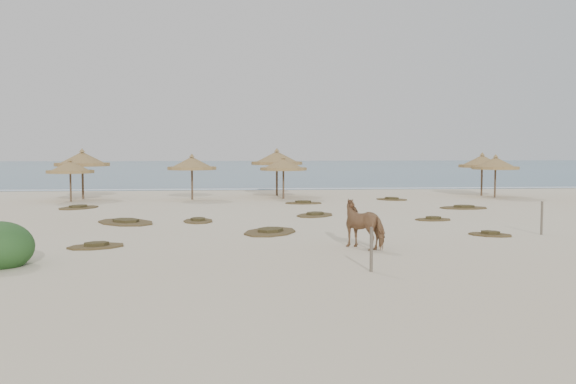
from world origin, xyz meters
name	(u,v)px	position (x,y,z in m)	size (l,w,h in m)	color
ground	(282,240)	(0.00, 0.00, 0.00)	(160.00, 160.00, 0.00)	beige
ocean	(244,168)	(0.00, 75.00, 0.00)	(200.00, 100.00, 0.01)	#265374
foam_line	(255,189)	(0.00, 26.00, 0.00)	(70.00, 0.60, 0.01)	silver
palapa_0	(70,168)	(-10.86, 16.00, 1.95)	(3.24, 3.24, 2.51)	#4F3928
palapa_1	(82,160)	(-10.60, 17.81, 2.36)	(4.03, 4.03, 3.04)	#4F3928
palapa_2	(192,164)	(-4.06, 16.85, 2.12)	(3.11, 3.11, 2.73)	#4F3928
palapa_3	(283,165)	(1.38, 17.10, 2.04)	(3.00, 3.00, 2.64)	#4F3928
palapa_4	(277,159)	(1.16, 19.64, 2.37)	(3.65, 3.65, 3.05)	#4F3928
palapa_5	(482,162)	(14.22, 18.43, 2.16)	(3.71, 3.71, 2.79)	#4F3928
palapa_6	(496,164)	(14.45, 16.86, 2.08)	(3.77, 3.77, 2.68)	#4F3928
horse	(365,224)	(2.42, -2.01, 0.74)	(0.80, 1.75, 1.48)	olive
fence_post_near	(371,249)	(1.80, -5.74, 0.56)	(0.08, 0.08, 1.12)	brown
fence_post_far	(542,218)	(9.28, 0.43, 0.59)	(0.09, 0.09, 1.19)	brown
scrub_1	(126,222)	(-6.03, 5.25, 0.05)	(3.37, 3.58, 0.16)	brown
scrub_2	(198,220)	(-3.09, 5.47, 0.05)	(1.33, 1.95, 0.16)	brown
scrub_3	(315,215)	(2.06, 7.35, 0.05)	(2.45, 2.64, 0.16)	brown
scrub_4	(433,219)	(6.84, 5.16, 0.05)	(1.59, 1.07, 0.16)	brown
scrub_5	(464,207)	(10.03, 10.20, 0.05)	(2.46, 1.61, 0.16)	brown
scrub_6	(78,207)	(-9.49, 11.92, 0.05)	(2.54, 2.83, 0.16)	brown
scrub_7	(303,203)	(2.22, 13.67, 0.05)	(2.12, 1.46, 0.16)	brown
scrub_9	(270,231)	(-0.30, 1.75, 0.05)	(2.69, 3.16, 0.16)	brown
scrub_10	(392,199)	(7.67, 15.65, 0.05)	(2.29, 2.23, 0.16)	brown
scrub_11	(96,246)	(-5.87, -1.19, 0.05)	(2.10, 1.81, 0.16)	brown
scrub_12	(490,234)	(7.38, 0.37, 0.05)	(1.80, 1.66, 0.16)	brown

